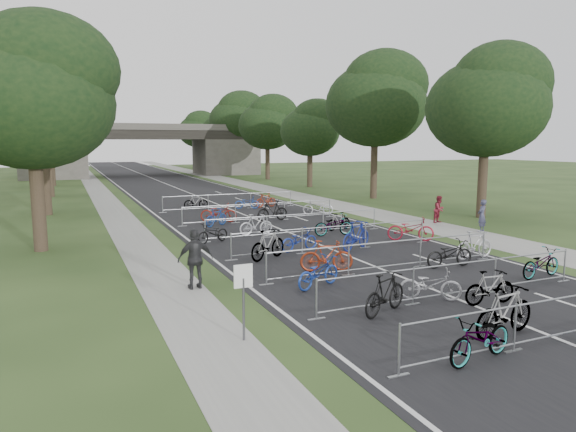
% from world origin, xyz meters
% --- Properties ---
extents(ground, '(200.00, 200.00, 0.00)m').
position_xyz_m(ground, '(0.00, 0.00, 0.00)').
color(ground, '#283F1B').
rests_on(ground, ground).
extents(road, '(11.00, 140.00, 0.01)m').
position_xyz_m(road, '(0.00, 50.00, 0.01)').
color(road, black).
rests_on(road, ground).
extents(sidewalk_right, '(3.00, 140.00, 0.01)m').
position_xyz_m(sidewalk_right, '(8.00, 50.00, 0.01)').
color(sidewalk_right, gray).
rests_on(sidewalk_right, ground).
extents(sidewalk_left, '(2.00, 140.00, 0.01)m').
position_xyz_m(sidewalk_left, '(-7.50, 50.00, 0.01)').
color(sidewalk_left, gray).
rests_on(sidewalk_left, ground).
extents(lane_markings, '(0.12, 140.00, 0.00)m').
position_xyz_m(lane_markings, '(0.00, 50.00, 0.00)').
color(lane_markings, silver).
rests_on(lane_markings, ground).
extents(overpass_bridge, '(31.00, 8.00, 7.05)m').
position_xyz_m(overpass_bridge, '(0.00, 65.00, 3.53)').
color(overpass_bridge, '#494741').
rests_on(overpass_bridge, ground).
extents(park_sign, '(0.45, 0.06, 1.83)m').
position_xyz_m(park_sign, '(-6.80, 3.00, 1.27)').
color(park_sign, '#4C4C51').
rests_on(park_sign, ground).
extents(tree_left_0, '(6.72, 6.72, 10.25)m').
position_xyz_m(tree_left_0, '(-11.39, 15.93, 6.49)').
color(tree_left_0, '#33261C').
rests_on(tree_left_0, ground).
extents(tree_right_0, '(7.17, 7.17, 10.93)m').
position_xyz_m(tree_right_0, '(13.11, 15.93, 6.92)').
color(tree_right_0, '#33261C').
rests_on(tree_right_0, ground).
extents(tree_left_1, '(7.56, 7.56, 11.53)m').
position_xyz_m(tree_left_1, '(-11.39, 27.93, 7.30)').
color(tree_left_1, '#33261C').
rests_on(tree_left_1, ground).
extents(tree_right_1, '(8.18, 8.18, 12.47)m').
position_xyz_m(tree_right_1, '(13.11, 27.93, 7.90)').
color(tree_right_1, '#33261C').
rests_on(tree_right_1, ground).
extents(tree_left_2, '(8.40, 8.40, 12.81)m').
position_xyz_m(tree_left_2, '(-11.39, 39.93, 8.12)').
color(tree_left_2, '#33261C').
rests_on(tree_left_2, ground).
extents(tree_right_2, '(6.16, 6.16, 9.39)m').
position_xyz_m(tree_right_2, '(13.11, 39.93, 5.95)').
color(tree_right_2, '#33261C').
rests_on(tree_right_2, ground).
extents(tree_left_3, '(6.72, 6.72, 10.25)m').
position_xyz_m(tree_left_3, '(-11.39, 51.93, 6.49)').
color(tree_left_3, '#33261C').
rests_on(tree_left_3, ground).
extents(tree_right_3, '(7.17, 7.17, 10.93)m').
position_xyz_m(tree_right_3, '(13.11, 51.93, 6.92)').
color(tree_right_3, '#33261C').
rests_on(tree_right_3, ground).
extents(tree_left_4, '(7.56, 7.56, 11.53)m').
position_xyz_m(tree_left_4, '(-11.39, 63.93, 7.30)').
color(tree_left_4, '#33261C').
rests_on(tree_left_4, ground).
extents(tree_right_4, '(8.18, 8.18, 12.47)m').
position_xyz_m(tree_right_4, '(13.11, 63.93, 7.90)').
color(tree_right_4, '#33261C').
rests_on(tree_right_4, ground).
extents(tree_left_5, '(8.40, 8.40, 12.81)m').
position_xyz_m(tree_left_5, '(-11.39, 75.93, 8.12)').
color(tree_left_5, '#33261C').
rests_on(tree_left_5, ground).
extents(tree_right_5, '(6.16, 6.16, 9.39)m').
position_xyz_m(tree_right_5, '(13.11, 75.93, 5.95)').
color(tree_right_5, '#33261C').
rests_on(tree_right_5, ground).
extents(tree_left_6, '(6.72, 6.72, 10.25)m').
position_xyz_m(tree_left_6, '(-11.39, 87.93, 6.49)').
color(tree_left_6, '#33261C').
rests_on(tree_left_6, ground).
extents(tree_right_6, '(7.17, 7.17, 10.93)m').
position_xyz_m(tree_right_6, '(13.11, 87.93, 6.92)').
color(tree_right_6, '#33261C').
rests_on(tree_right_6, ground).
extents(barrier_row_0, '(9.70, 0.08, 1.10)m').
position_xyz_m(barrier_row_0, '(0.00, 0.00, 0.55)').
color(barrier_row_0, gray).
rests_on(barrier_row_0, ground).
extents(barrier_row_1, '(9.70, 0.08, 1.10)m').
position_xyz_m(barrier_row_1, '(0.00, 3.60, 0.55)').
color(barrier_row_1, gray).
rests_on(barrier_row_1, ground).
extents(barrier_row_2, '(9.70, 0.08, 1.10)m').
position_xyz_m(barrier_row_2, '(0.00, 7.20, 0.55)').
color(barrier_row_2, gray).
rests_on(barrier_row_2, ground).
extents(barrier_row_3, '(9.70, 0.08, 1.10)m').
position_xyz_m(barrier_row_3, '(0.00, 11.00, 0.55)').
color(barrier_row_3, gray).
rests_on(barrier_row_3, ground).
extents(barrier_row_4, '(9.70, 0.08, 1.10)m').
position_xyz_m(barrier_row_4, '(0.00, 15.00, 0.55)').
color(barrier_row_4, gray).
rests_on(barrier_row_4, ground).
extents(barrier_row_5, '(9.70, 0.08, 1.10)m').
position_xyz_m(barrier_row_5, '(0.00, 20.00, 0.55)').
color(barrier_row_5, gray).
rests_on(barrier_row_5, ground).
extents(barrier_row_6, '(9.70, 0.08, 1.10)m').
position_xyz_m(barrier_row_6, '(0.00, 26.00, 0.55)').
color(barrier_row_6, gray).
rests_on(barrier_row_6, ground).
extents(bike_0, '(2.04, 1.03, 1.02)m').
position_xyz_m(bike_0, '(-2.62, -0.12, 0.51)').
color(bike_0, gray).
rests_on(bike_0, ground).
extents(bike_1, '(2.11, 0.85, 1.23)m').
position_xyz_m(bike_1, '(-1.05, 0.75, 0.62)').
color(bike_1, gray).
rests_on(bike_1, ground).
extents(bike_4, '(1.96, 1.26, 1.14)m').
position_xyz_m(bike_4, '(-2.72, 3.24, 0.57)').
color(bike_4, black).
rests_on(bike_4, ground).
extents(bike_5, '(1.84, 1.48, 0.94)m').
position_xyz_m(bike_5, '(-0.80, 3.75, 0.47)').
color(bike_5, gray).
rests_on(bike_5, ground).
extents(bike_6, '(1.70, 0.62, 1.00)m').
position_xyz_m(bike_6, '(0.46, 2.72, 0.50)').
color(bike_6, gray).
rests_on(bike_6, ground).
extents(bike_7, '(1.96, 0.87, 1.00)m').
position_xyz_m(bike_7, '(4.30, 4.27, 0.50)').
color(bike_7, gray).
rests_on(bike_7, ground).
extents(bike_8, '(1.98, 1.31, 0.98)m').
position_xyz_m(bike_8, '(-3.21, 6.24, 0.49)').
color(bike_8, '#1B3A98').
rests_on(bike_8, ground).
extents(bike_9, '(1.98, 1.13, 1.14)m').
position_xyz_m(bike_9, '(-2.02, 7.91, 0.57)').
color(bike_9, maroon).
rests_on(bike_9, ground).
extents(bike_10, '(1.98, 0.80, 1.02)m').
position_xyz_m(bike_10, '(2.45, 6.68, 0.51)').
color(bike_10, black).
rests_on(bike_10, ground).
extents(bike_11, '(1.93, 0.66, 1.14)m').
position_xyz_m(bike_11, '(4.30, 7.37, 0.57)').
color(bike_11, '#B8B7C0').
rests_on(bike_11, ground).
extents(bike_12, '(2.02, 1.46, 1.20)m').
position_xyz_m(bike_12, '(-3.22, 10.57, 0.60)').
color(bike_12, gray).
rests_on(bike_12, ground).
extents(bike_13, '(1.92, 1.00, 0.96)m').
position_xyz_m(bike_13, '(-1.43, 11.52, 0.48)').
color(bike_13, navy).
rests_on(bike_13, ground).
extents(bike_14, '(2.13, 1.49, 1.26)m').
position_xyz_m(bike_14, '(0.91, 10.74, 0.63)').
color(bike_14, navy).
rests_on(bike_14, ground).
extents(bike_15, '(2.21, 1.74, 1.12)m').
position_xyz_m(bike_15, '(4.30, 11.46, 0.56)').
color(bike_15, maroon).
rests_on(bike_15, ground).
extents(bike_16, '(1.84, 1.31, 0.92)m').
position_xyz_m(bike_16, '(-4.30, 14.73, 0.46)').
color(bike_16, black).
rests_on(bike_16, ground).
extents(bike_17, '(1.79, 0.59, 1.06)m').
position_xyz_m(bike_17, '(-1.80, 15.82, 0.53)').
color(bike_17, '#B3B4BB').
rests_on(bike_17, ground).
extents(bike_18, '(2.07, 0.88, 1.06)m').
position_xyz_m(bike_18, '(1.67, 14.14, 0.53)').
color(bike_18, gray).
rests_on(bike_18, ground).
extents(bike_19, '(1.67, 0.84, 0.97)m').
position_xyz_m(bike_19, '(2.69, 15.43, 0.48)').
color(bike_19, gray).
rests_on(bike_19, ground).
extents(bike_20, '(1.66, 1.28, 1.00)m').
position_xyz_m(bike_20, '(-2.87, 19.24, 0.50)').
color(bike_20, navy).
rests_on(bike_20, ground).
extents(bike_21, '(2.21, 1.55, 1.10)m').
position_xyz_m(bike_21, '(-2.34, 20.66, 0.55)').
color(bike_21, maroon).
rests_on(bike_21, ground).
extents(bike_22, '(2.07, 0.83, 1.21)m').
position_xyz_m(bike_22, '(0.67, 19.77, 0.60)').
color(bike_22, black).
rests_on(bike_22, ground).
extents(bike_23, '(2.02, 1.36, 1.00)m').
position_xyz_m(bike_23, '(4.30, 21.01, 0.50)').
color(bike_23, '#B7B7BF').
rests_on(bike_23, ground).
extents(bike_25, '(1.71, 0.60, 1.01)m').
position_xyz_m(bike_25, '(-2.15, 26.94, 0.50)').
color(bike_25, gray).
rests_on(bike_25, ground).
extents(bike_26, '(1.78, 1.00, 0.88)m').
position_xyz_m(bike_26, '(1.14, 25.70, 0.44)').
color(bike_26, '#1B4098').
rests_on(bike_26, ground).
extents(bike_27, '(1.78, 0.90, 1.03)m').
position_xyz_m(bike_27, '(2.65, 25.94, 0.52)').
color(bike_27, maroon).
rests_on(bike_27, ground).
extents(pedestrian_a, '(0.72, 0.61, 1.68)m').
position_xyz_m(pedestrian_a, '(9.20, 12.04, 0.84)').
color(pedestrian_a, '#34354E').
rests_on(pedestrian_a, ground).
extents(pedestrian_b, '(0.90, 0.79, 1.56)m').
position_xyz_m(pedestrian_b, '(9.20, 15.31, 0.78)').
color(pedestrian_b, maroon).
rests_on(pedestrian_b, ground).
extents(pedestrian_c, '(1.13, 0.48, 1.91)m').
position_xyz_m(pedestrian_c, '(-6.80, 7.69, 0.96)').
color(pedestrian_c, '#28282A').
rests_on(pedestrian_c, ground).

